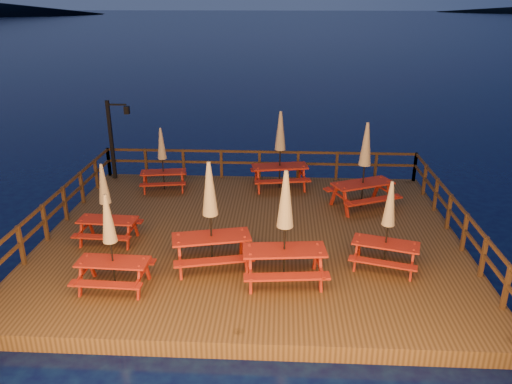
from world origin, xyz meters
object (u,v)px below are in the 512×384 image
(lamp_post, at_px, (115,133))
(picnic_table_2, at_px, (110,241))
(picnic_table_0, at_px, (105,202))
(picnic_table_1, at_px, (285,226))

(lamp_post, xyz_separation_m, picnic_table_2, (2.29, -7.61, -0.55))
(picnic_table_0, xyz_separation_m, picnic_table_1, (4.97, -1.83, 0.28))
(lamp_post, distance_m, picnic_table_0, 5.46)
(picnic_table_1, height_order, picnic_table_2, picnic_table_1)
(picnic_table_0, bearing_deg, picnic_table_2, -65.79)
(lamp_post, xyz_separation_m, picnic_table_1, (6.33, -7.08, -0.31))
(picnic_table_0, distance_m, picnic_table_2, 2.54)
(picnic_table_0, relative_size, picnic_table_2, 0.97)
(picnic_table_0, height_order, picnic_table_2, picnic_table_2)
(picnic_table_1, bearing_deg, picnic_table_2, -178.07)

